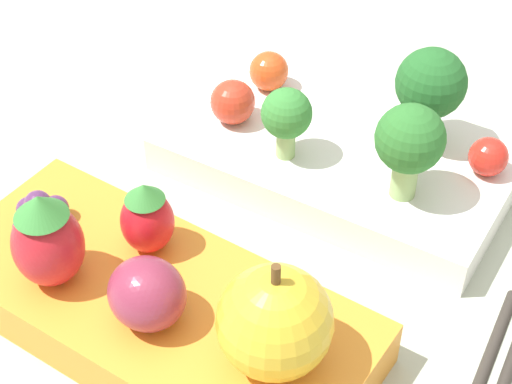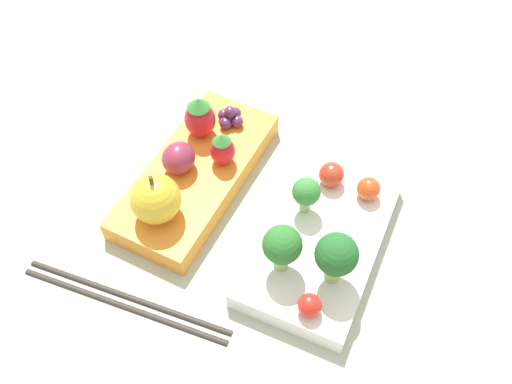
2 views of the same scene
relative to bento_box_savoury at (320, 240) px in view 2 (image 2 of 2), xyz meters
The scene contains 15 objects.
ground_plane 0.08m from the bento_box_savoury, 95.21° to the right, with size 4.00×4.00×0.00m, color #ADB7A3.
bento_box_savoury is the anchor object (origin of this frame).
bento_box_fruit 0.15m from the bento_box_savoury, 88.67° to the right, with size 0.22×0.12×0.03m.
broccoli_floret_0 0.05m from the bento_box_savoury, 119.27° to the right, with size 0.03×0.03×0.04m.
broccoli_floret_1 0.07m from the bento_box_savoury, 41.57° to the left, with size 0.04×0.04×0.06m.
broccoli_floret_2 0.07m from the bento_box_savoury, 15.13° to the right, with size 0.04×0.04×0.06m.
cherry_tomato_0 0.09m from the bento_box_savoury, 22.03° to the left, with size 0.02×0.02×0.02m.
cherry_tomato_1 0.07m from the bento_box_savoury, 166.79° to the left, with size 0.02×0.02×0.02m.
cherry_tomato_2 0.07m from the bento_box_savoury, 158.18° to the right, with size 0.03×0.03×0.03m.
apple 0.17m from the bento_box_savoury, 63.76° to the right, with size 0.05×0.05×0.06m.
strawberry_0 0.18m from the bento_box_savoury, 102.44° to the right, with size 0.03×0.03×0.05m.
strawberry_1 0.14m from the bento_box_savoury, 98.29° to the right, with size 0.03×0.03×0.04m.
plum 0.17m from the bento_box_savoury, 85.17° to the right, with size 0.04×0.03×0.03m.
grape_cluster 0.17m from the bento_box_savoury, 113.79° to the right, with size 0.03×0.03×0.02m.
chopsticks_pair 0.20m from the bento_box_savoury, 37.92° to the right, with size 0.06×0.21×0.01m.
Camera 2 is at (0.29, 0.19, 0.49)m, focal length 40.00 mm.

